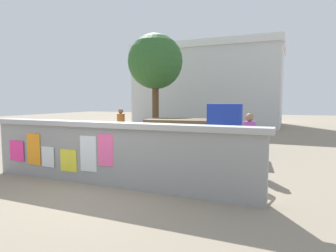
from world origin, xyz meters
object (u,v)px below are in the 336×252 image
object	(u,v)px
person_bystander	(121,123)
tree_roadside	(155,62)
auto_rickshaw_truck	(199,129)
motorcycle	(92,152)
bicycle_near	(227,169)
person_walking	(249,137)

from	to	relation	value
person_bystander	tree_roadside	world-z (taller)	tree_roadside
auto_rickshaw_truck	motorcycle	xyz separation A→B (m)	(-2.12, -3.74, -0.44)
auto_rickshaw_truck	bicycle_near	size ratio (longest dim) A/B	2.23
auto_rickshaw_truck	person_bystander	size ratio (longest dim) A/B	2.32
motorcycle	tree_roadside	xyz separation A→B (m)	(-2.02, 8.59, 3.74)
bicycle_near	person_walking	size ratio (longest dim) A/B	1.04
auto_rickshaw_truck	tree_roadside	distance (m)	7.18
auto_rickshaw_truck	person_walking	xyz separation A→B (m)	(2.17, -2.50, 0.09)
auto_rickshaw_truck	person_bystander	bearing A→B (deg)	176.30
tree_roadside	auto_rickshaw_truck	bearing A→B (deg)	-49.49
auto_rickshaw_truck	person_walking	distance (m)	3.31
auto_rickshaw_truck	motorcycle	size ratio (longest dim) A/B	1.97
person_walking	tree_roadside	distance (m)	10.21
motorcycle	bicycle_near	xyz separation A→B (m)	(3.98, -0.11, -0.10)
person_walking	tree_roadside	size ratio (longest dim) A/B	0.28
motorcycle	person_bystander	distance (m)	4.28
motorcycle	bicycle_near	size ratio (longest dim) A/B	1.13
person_bystander	tree_roadside	xyz separation A→B (m)	(-0.51, 4.61, 3.22)
motorcycle	person_bystander	bearing A→B (deg)	110.84
motorcycle	person_walking	world-z (taller)	person_walking
person_walking	tree_roadside	bearing A→B (deg)	130.64
bicycle_near	person_walking	xyz separation A→B (m)	(0.31, 1.35, 0.62)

